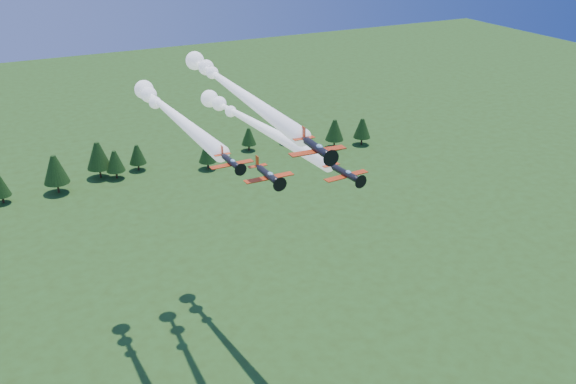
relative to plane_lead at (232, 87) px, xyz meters
name	(u,v)px	position (x,y,z in m)	size (l,w,h in m)	color
plane_lead	(232,87)	(0.00, 0.00, 0.00)	(8.08, 59.74, 3.70)	black
plane_left	(169,111)	(-10.14, 4.52, -4.18)	(6.41, 48.03, 3.70)	black
plane_right	(252,122)	(6.12, 5.89, -8.95)	(10.19, 53.50, 3.70)	black
plane_slot	(268,175)	(-0.80, -16.08, -10.24)	(8.26, 9.04, 2.93)	black
treeline	(100,164)	(-9.64, 88.52, -44.45)	(176.79, 18.89, 11.94)	#382314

